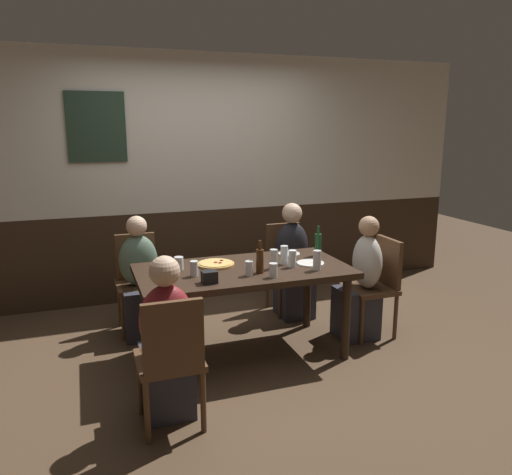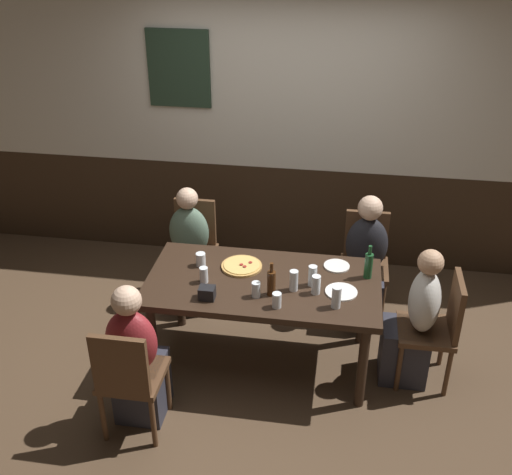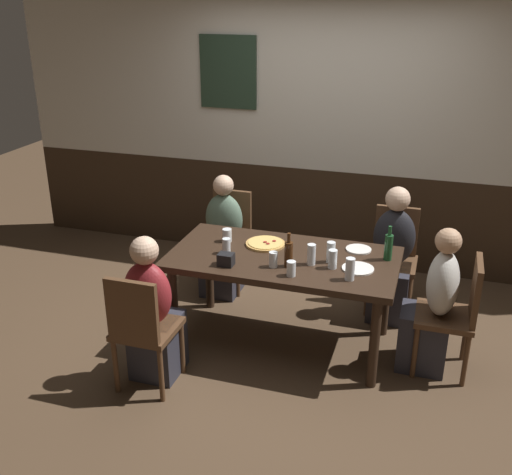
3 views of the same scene
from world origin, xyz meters
name	(u,v)px [view 3 (image 3 of 3)]	position (x,y,z in m)	size (l,w,h in m)	color
ground_plane	(282,341)	(0.00, 0.00, 0.00)	(12.00, 12.00, 0.00)	#4C3826
wall_back	(329,133)	(-0.01, 1.65, 1.30)	(6.40, 0.13, 2.60)	#332316
dining_table	(283,266)	(0.00, 0.00, 0.66)	(1.69, 0.88, 0.74)	black
chair_left_near	(141,326)	(-0.74, -0.86, 0.50)	(0.40, 0.40, 0.88)	#513521
chair_left_far	(229,233)	(-0.74, 0.86, 0.50)	(0.40, 0.40, 0.88)	#513521
chair_head_east	(457,310)	(1.26, 0.00, 0.50)	(0.40, 0.40, 0.88)	#513521
chair_right_far	(393,253)	(0.74, 0.86, 0.50)	(0.40, 0.40, 0.88)	#513521
person_left_near	(153,319)	(-0.74, -0.69, 0.46)	(0.34, 0.37, 1.09)	#2D2D38
person_left_far	(223,245)	(-0.74, 0.69, 0.45)	(0.34, 0.37, 1.08)	#2D2D38
person_head_east	(432,311)	(1.10, 0.00, 0.46)	(0.37, 0.34, 1.09)	#2D2D38
person_right_far	(391,264)	(0.74, 0.69, 0.47)	(0.34, 0.37, 1.12)	#2D2D38
pizza	(265,244)	(-0.19, 0.16, 0.75)	(0.31, 0.31, 0.03)	tan
pint_glass_amber	(291,269)	(0.14, -0.30, 0.79)	(0.06, 0.06, 0.11)	silver
pint_glass_stout	(273,261)	(-0.02, -0.20, 0.79)	(0.06, 0.06, 0.11)	silver
tumbler_short	(226,247)	(-0.42, -0.08, 0.79)	(0.06, 0.06, 0.12)	silver
beer_glass_tall	(333,260)	(0.39, -0.10, 0.80)	(0.06, 0.06, 0.14)	silver
tumbler_water	(331,253)	(0.35, 0.00, 0.81)	(0.06, 0.06, 0.16)	silver
beer_glass_half	(227,236)	(-0.49, 0.14, 0.78)	(0.07, 0.07, 0.10)	silver
pint_glass_pale	(350,270)	(0.53, -0.24, 0.81)	(0.06, 0.06, 0.16)	silver
highball_clear	(311,255)	(0.23, -0.08, 0.81)	(0.06, 0.06, 0.16)	silver
beer_bottle_green	(388,247)	(0.74, 0.17, 0.84)	(0.06, 0.06, 0.26)	#194723
beer_bottle_brown	(289,253)	(0.08, -0.16, 0.84)	(0.06, 0.06, 0.26)	#42230F
plate_white_large	(358,269)	(0.56, -0.06, 0.75)	(0.23, 0.23, 0.01)	white
plate_white_small	(359,249)	(0.52, 0.28, 0.75)	(0.19, 0.19, 0.01)	white
condiment_caddy	(226,259)	(-0.35, -0.28, 0.79)	(0.11, 0.09, 0.09)	black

